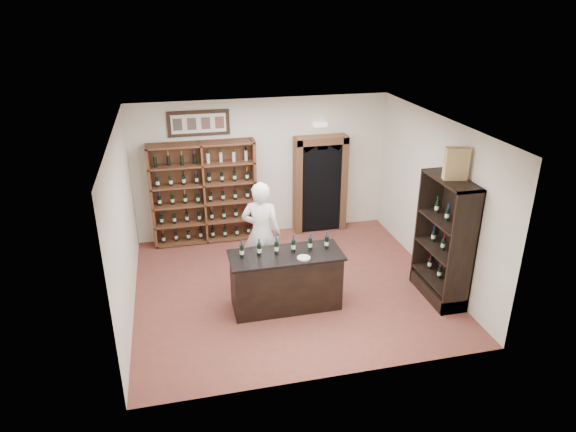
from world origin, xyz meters
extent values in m
plane|color=brown|center=(0.00, 0.00, 0.00)|extent=(5.50, 5.50, 0.00)
plane|color=white|center=(0.00, 0.00, 3.00)|extent=(5.50, 5.50, 0.00)
cube|color=silver|center=(0.00, 2.50, 1.50)|extent=(5.50, 0.04, 3.00)
cube|color=silver|center=(-2.75, 0.00, 1.50)|extent=(0.04, 5.00, 3.00)
cube|color=silver|center=(2.75, 0.00, 1.50)|extent=(0.04, 5.00, 3.00)
cube|color=brown|center=(-1.30, 2.47, 1.10)|extent=(2.20, 0.02, 2.20)
cube|color=brown|center=(-2.37, 2.29, 1.10)|extent=(0.06, 0.38, 2.20)
cube|color=brown|center=(-0.23, 2.29, 1.10)|extent=(0.06, 0.38, 2.20)
cube|color=brown|center=(-1.30, 2.29, 1.10)|extent=(0.04, 0.38, 2.20)
cube|color=brown|center=(-1.30, 2.29, 0.04)|extent=(2.18, 0.38, 0.04)
cube|color=brown|center=(-1.30, 2.29, 0.46)|extent=(2.18, 0.38, 0.04)
cube|color=brown|center=(-1.30, 2.29, 0.89)|extent=(2.18, 0.38, 0.03)
cube|color=brown|center=(-1.30, 2.29, 1.31)|extent=(2.18, 0.38, 0.04)
cube|color=brown|center=(-1.30, 2.29, 1.74)|extent=(2.18, 0.38, 0.04)
cube|color=brown|center=(-1.30, 2.29, 2.16)|extent=(2.18, 0.38, 0.04)
cube|color=black|center=(-1.30, 2.47, 2.55)|extent=(1.25, 0.04, 0.52)
cube|color=black|center=(1.25, 2.34, 1.06)|extent=(0.97, 0.29, 2.05)
cube|color=#9B643C|center=(0.74, 2.32, 1.07)|extent=(0.14, 0.35, 2.15)
cube|color=#9B643C|center=(1.76, 2.32, 1.07)|extent=(0.14, 0.35, 2.15)
cube|color=#9B643C|center=(1.25, 2.32, 2.09)|extent=(1.15, 0.35, 0.16)
cube|color=white|center=(1.25, 2.42, 2.40)|extent=(0.30, 0.10, 0.10)
cube|color=black|center=(-0.20, -0.60, 0.47)|extent=(1.80, 0.70, 0.94)
cube|color=black|center=(-0.20, -0.60, 0.98)|extent=(1.88, 0.78, 0.04)
cylinder|color=black|center=(-0.92, -0.54, 1.10)|extent=(0.07, 0.07, 0.21)
cylinder|color=silver|center=(-0.92, -0.54, 1.09)|extent=(0.07, 0.07, 0.07)
cylinder|color=navy|center=(-0.92, -0.54, 1.25)|extent=(0.03, 0.03, 0.09)
cylinder|color=black|center=(-0.63, -0.54, 1.10)|extent=(0.07, 0.07, 0.21)
cylinder|color=silver|center=(-0.63, -0.54, 1.09)|extent=(0.07, 0.07, 0.07)
cylinder|color=navy|center=(-0.63, -0.54, 1.25)|extent=(0.03, 0.03, 0.09)
cylinder|color=black|center=(-0.34, -0.54, 1.10)|extent=(0.07, 0.07, 0.21)
cylinder|color=silver|center=(-0.34, -0.54, 1.09)|extent=(0.07, 0.07, 0.07)
cylinder|color=navy|center=(-0.34, -0.54, 1.25)|extent=(0.03, 0.03, 0.09)
cylinder|color=black|center=(-0.06, -0.54, 1.10)|extent=(0.07, 0.07, 0.21)
cylinder|color=silver|center=(-0.06, -0.54, 1.09)|extent=(0.07, 0.07, 0.07)
cylinder|color=navy|center=(-0.06, -0.54, 1.25)|extent=(0.03, 0.03, 0.09)
cylinder|color=black|center=(0.23, -0.54, 1.10)|extent=(0.07, 0.07, 0.21)
cylinder|color=silver|center=(0.23, -0.54, 1.09)|extent=(0.07, 0.07, 0.07)
cylinder|color=navy|center=(0.23, -0.54, 1.25)|extent=(0.03, 0.03, 0.09)
cylinder|color=black|center=(0.52, -0.54, 1.10)|extent=(0.07, 0.07, 0.21)
cylinder|color=silver|center=(0.52, -0.54, 1.09)|extent=(0.07, 0.07, 0.07)
cylinder|color=navy|center=(0.52, -0.54, 1.25)|extent=(0.03, 0.03, 0.09)
cube|color=black|center=(2.72, -0.90, 1.10)|extent=(0.02, 1.20, 2.20)
cube|color=black|center=(2.49, -1.48, 1.10)|extent=(0.48, 0.04, 2.20)
cube|color=black|center=(2.49, -0.32, 1.10)|extent=(0.48, 0.04, 2.20)
cube|color=black|center=(2.49, -0.90, 2.18)|extent=(0.48, 1.20, 0.04)
cube|color=black|center=(2.49, -0.90, 0.12)|extent=(0.48, 1.20, 0.24)
cube|color=black|center=(2.49, -0.90, 0.35)|extent=(0.48, 1.16, 0.03)
cube|color=black|center=(2.49, -0.90, 0.90)|extent=(0.48, 1.16, 0.03)
cube|color=black|center=(2.49, -0.90, 1.45)|extent=(0.48, 1.16, 0.03)
imported|color=white|center=(-0.44, 0.33, 0.98)|extent=(0.84, 0.70, 1.96)
cylinder|color=silver|center=(0.05, -0.81, 1.01)|extent=(0.22, 0.22, 0.02)
cube|color=tan|center=(2.51, -0.93, 2.46)|extent=(0.40, 0.23, 0.53)
camera|label=1|loc=(-1.88, -7.93, 4.91)|focal=32.00mm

